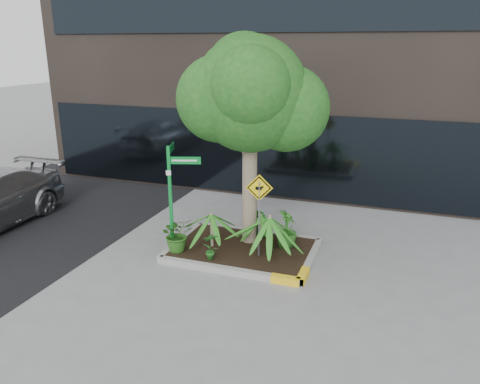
% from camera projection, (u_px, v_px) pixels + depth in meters
% --- Properties ---
extents(ground, '(80.00, 80.00, 0.00)m').
position_uv_depth(ground, '(231.00, 257.00, 10.76)').
color(ground, gray).
rests_on(ground, ground).
extents(asphalt_road, '(7.00, 80.00, 0.01)m').
position_uv_depth(asphalt_road, '(9.00, 222.00, 12.83)').
color(asphalt_road, black).
rests_on(asphalt_road, ground).
extents(planter, '(3.35, 2.36, 0.15)m').
position_uv_depth(planter, '(244.00, 250.00, 10.90)').
color(planter, '#9E9E99').
rests_on(planter, ground).
extents(tree, '(3.31, 2.94, 4.97)m').
position_uv_depth(tree, '(250.00, 94.00, 10.26)').
color(tree, gray).
rests_on(tree, ground).
extents(palm_front, '(1.12, 1.12, 1.24)m').
position_uv_depth(palm_front, '(270.00, 218.00, 10.16)').
color(palm_front, gray).
rests_on(palm_front, ground).
extents(palm_left, '(0.95, 0.95, 1.05)m').
position_uv_depth(palm_left, '(211.00, 214.00, 10.77)').
color(palm_left, gray).
rests_on(palm_left, ground).
extents(palm_back, '(0.76, 0.76, 0.84)m').
position_uv_depth(palm_back, '(261.00, 215.00, 11.15)').
color(palm_back, gray).
rests_on(palm_back, ground).
extents(shrub_a, '(1.03, 1.03, 0.81)m').
position_uv_depth(shrub_a, '(177.00, 234.00, 10.63)').
color(shrub_a, '#2A621C').
rests_on(shrub_a, planter).
extents(shrub_b, '(0.55, 0.55, 0.87)m').
position_uv_depth(shrub_b, '(286.00, 229.00, 10.82)').
color(shrub_b, '#2B6E21').
rests_on(shrub_b, planter).
extents(shrub_c, '(0.47, 0.47, 0.64)m').
position_uv_depth(shrub_c, '(210.00, 246.00, 10.21)').
color(shrub_c, '#1F611E').
rests_on(shrub_c, planter).
extents(shrub_d, '(0.59, 0.59, 0.76)m').
position_uv_depth(shrub_d, '(261.00, 223.00, 11.34)').
color(shrub_d, '#1B5F1C').
rests_on(shrub_d, planter).
extents(street_sign_post, '(0.90, 0.74, 2.57)m').
position_uv_depth(street_sign_post, '(173.00, 188.00, 10.48)').
color(street_sign_post, '#0C862F').
rests_on(street_sign_post, ground).
extents(cattle_sign, '(0.58, 0.14, 1.90)m').
position_uv_depth(cattle_sign, '(259.00, 202.00, 10.05)').
color(cattle_sign, slate).
rests_on(cattle_sign, ground).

